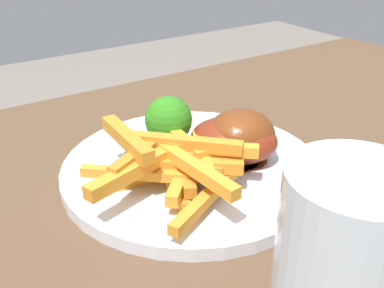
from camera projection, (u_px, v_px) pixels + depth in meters
name	position (u px, v px, depth m)	size (l,w,h in m)	color
dinner_plate	(192.00, 168.00, 0.42)	(0.24, 0.24, 0.01)	silver
broccoli_floret_front	(168.00, 121.00, 0.42)	(0.05, 0.05, 0.06)	#809F52
carrot_fries_pile	(172.00, 163.00, 0.37)	(0.15, 0.15, 0.05)	orange
chicken_drumstick_near	(237.00, 136.00, 0.42)	(0.12, 0.08, 0.05)	#50200C
chicken_drumstick_far	(229.00, 140.00, 0.42)	(0.12, 0.12, 0.04)	#591A0E
water_glass	(338.00, 280.00, 0.22)	(0.07, 0.07, 0.12)	silver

